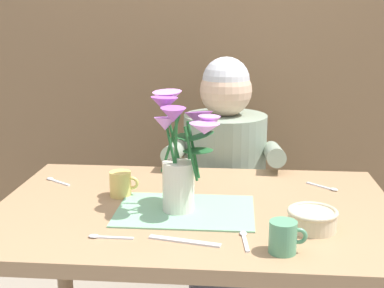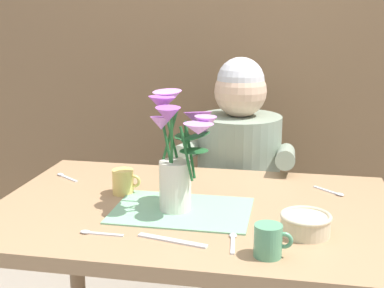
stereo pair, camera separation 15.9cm
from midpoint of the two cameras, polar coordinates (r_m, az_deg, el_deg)
name	(u,v)px [view 2 (the right image)]	position (r m, az deg, el deg)	size (l,w,h in m)	color
wood_panel_backdrop	(235,24)	(2.53, 6.55, 12.74)	(4.00, 0.10, 2.50)	brown
dining_table	(193,236)	(1.63, 2.96, -9.96)	(1.20, 0.80, 0.74)	#9E7A56
seated_person	(238,195)	(2.22, 7.04, -5.55)	(0.45, 0.47, 1.14)	#4C4C56
striped_placemat	(182,210)	(1.55, 1.86, -7.23)	(0.40, 0.28, 0.01)	#7AB289
flower_vase	(178,147)	(1.51, 1.52, -0.33)	(0.24, 0.26, 0.34)	silver
ceramic_bowl	(306,223)	(1.44, 15.32, -8.32)	(0.14, 0.14, 0.06)	beige
dinner_knife	(172,240)	(1.36, 1.25, -10.45)	(0.19, 0.02, 0.01)	silver
coffee_cup	(123,182)	(1.69, -4.76, -4.11)	(0.09, 0.07, 0.08)	#E5C666
tea_cup	(269,241)	(1.30, 11.85, -10.26)	(0.09, 0.07, 0.08)	#569970
spoon_0	(64,176)	(1.90, -11.32, -3.47)	(0.11, 0.08, 0.01)	silver
spoon_1	(95,233)	(1.41, -7.30, -9.57)	(0.12, 0.02, 0.01)	silver
spoon_2	(333,192)	(1.78, 17.53, -5.05)	(0.10, 0.09, 0.01)	silver
spoon_3	(233,240)	(1.38, 7.81, -10.30)	(0.03, 0.12, 0.01)	silver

